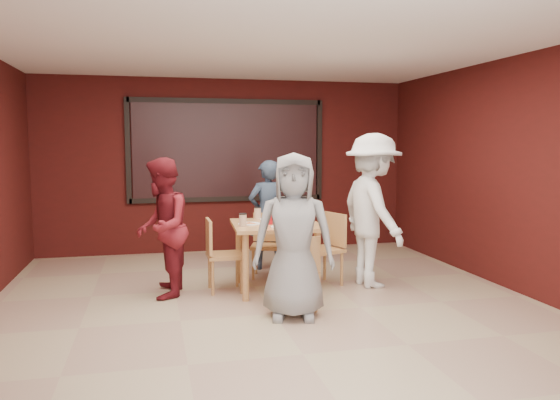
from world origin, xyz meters
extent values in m
plane|color=tan|center=(0.00, 0.00, 0.00)|extent=(7.00, 7.00, 0.00)
cube|color=black|center=(0.00, 3.45, 1.65)|extent=(3.00, 0.02, 1.50)
cube|color=tan|center=(0.23, 0.92, 0.79)|extent=(1.09, 1.09, 0.04)
cylinder|color=tan|center=(-0.15, 1.35, 0.38)|extent=(0.08, 0.08, 0.77)
cylinder|color=tan|center=(0.67, 1.30, 0.38)|extent=(0.08, 0.08, 0.77)
cylinder|color=tan|center=(-0.21, 0.53, 0.38)|extent=(0.08, 0.08, 0.77)
cylinder|color=tan|center=(0.62, 0.48, 0.38)|extent=(0.08, 0.08, 0.77)
cylinder|color=white|center=(0.23, 0.59, 0.82)|extent=(0.26, 0.26, 0.01)
cone|color=#C48845|center=(0.23, 0.59, 0.83)|extent=(0.24, 0.24, 0.02)
cylinder|color=#FBEBC7|center=(0.37, 0.49, 0.88)|extent=(0.09, 0.09, 0.14)
cylinder|color=black|center=(0.37, 0.49, 0.96)|extent=(0.09, 0.09, 0.01)
cylinder|color=white|center=(0.23, 1.24, 0.82)|extent=(0.26, 0.26, 0.01)
cone|color=#C48845|center=(0.23, 1.24, 0.83)|extent=(0.24, 0.24, 0.02)
cylinder|color=#FBEBC7|center=(0.09, 1.34, 0.88)|extent=(0.09, 0.09, 0.14)
cylinder|color=black|center=(0.09, 1.34, 0.96)|extent=(0.09, 0.09, 0.01)
cylinder|color=white|center=(-0.09, 0.92, 0.82)|extent=(0.26, 0.26, 0.01)
cone|color=#C48845|center=(-0.09, 0.92, 0.83)|extent=(0.24, 0.24, 0.02)
cylinder|color=#FBEBC7|center=(-0.19, 0.77, 0.88)|extent=(0.09, 0.09, 0.14)
cylinder|color=black|center=(-0.19, 0.77, 0.96)|extent=(0.09, 0.09, 0.01)
cylinder|color=white|center=(0.56, 0.92, 0.82)|extent=(0.26, 0.26, 0.01)
cone|color=#C48845|center=(0.56, 0.92, 0.83)|extent=(0.24, 0.24, 0.02)
cylinder|color=#FBEBC7|center=(0.66, 1.06, 0.88)|extent=(0.09, 0.09, 0.14)
cylinder|color=black|center=(0.66, 1.06, 0.96)|extent=(0.09, 0.09, 0.01)
cylinder|color=silver|center=(0.32, 0.88, 0.86)|extent=(0.06, 0.06, 0.10)
cylinder|color=silver|center=(0.25, 0.83, 0.86)|extent=(0.05, 0.05, 0.08)
cylinder|color=#B30C15|center=(0.14, 0.86, 0.89)|extent=(0.07, 0.07, 0.15)
cube|color=black|center=(0.26, 0.92, 0.87)|extent=(0.12, 0.06, 0.11)
cube|color=tan|center=(0.29, 0.13, 0.40)|extent=(0.41, 0.41, 0.04)
cylinder|color=tan|center=(0.46, 0.28, 0.19)|extent=(0.03, 0.03, 0.38)
cylinder|color=tan|center=(0.14, 0.29, 0.19)|extent=(0.03, 0.03, 0.38)
cylinder|color=tan|center=(0.44, -0.04, 0.19)|extent=(0.03, 0.03, 0.38)
cylinder|color=tan|center=(0.13, -0.02, 0.19)|extent=(0.03, 0.03, 0.38)
cube|color=tan|center=(0.29, -0.05, 0.62)|extent=(0.39, 0.05, 0.37)
cube|color=tan|center=(0.25, 1.56, 0.41)|extent=(0.51, 0.51, 0.04)
cylinder|color=tan|center=(0.05, 1.45, 0.20)|extent=(0.03, 0.03, 0.39)
cylinder|color=tan|center=(0.36, 1.35, 0.20)|extent=(0.03, 0.03, 0.39)
cylinder|color=tan|center=(0.15, 1.76, 0.20)|extent=(0.03, 0.03, 0.39)
cylinder|color=tan|center=(0.46, 1.66, 0.20)|extent=(0.03, 0.03, 0.39)
cube|color=tan|center=(0.31, 1.73, 0.64)|extent=(0.39, 0.15, 0.38)
cube|color=tan|center=(-0.37, 1.01, 0.43)|extent=(0.42, 0.42, 0.04)
cylinder|color=tan|center=(-0.20, 0.84, 0.21)|extent=(0.04, 0.04, 0.41)
cylinder|color=tan|center=(-0.20, 1.18, 0.21)|extent=(0.04, 0.04, 0.41)
cylinder|color=tan|center=(-0.54, 0.84, 0.21)|extent=(0.04, 0.04, 0.41)
cylinder|color=tan|center=(-0.55, 1.18, 0.21)|extent=(0.04, 0.04, 0.41)
cube|color=tan|center=(-0.56, 1.01, 0.67)|extent=(0.04, 0.42, 0.40)
cube|color=tan|center=(0.84, 1.01, 0.44)|extent=(0.55, 0.55, 0.04)
cylinder|color=tan|center=(0.62, 1.12, 0.21)|extent=(0.04, 0.04, 0.42)
cylinder|color=tan|center=(0.74, 0.79, 0.21)|extent=(0.04, 0.04, 0.42)
cylinder|color=tan|center=(0.95, 1.23, 0.21)|extent=(0.04, 0.04, 0.42)
cylinder|color=tan|center=(1.07, 0.90, 0.21)|extent=(0.04, 0.04, 0.42)
cube|color=tan|center=(1.03, 1.08, 0.69)|extent=(0.18, 0.42, 0.41)
imported|color=gray|center=(0.17, -0.14, 0.84)|extent=(0.93, 0.72, 1.68)
imported|color=#314158|center=(0.36, 2.06, 0.77)|extent=(0.62, 0.47, 1.53)
imported|color=maroon|center=(-1.11, 0.94, 0.80)|extent=(0.70, 0.85, 1.61)
imported|color=white|center=(1.43, 0.84, 0.94)|extent=(0.82, 1.28, 1.89)
camera|label=1|loc=(-1.20, -5.39, 1.77)|focal=35.00mm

